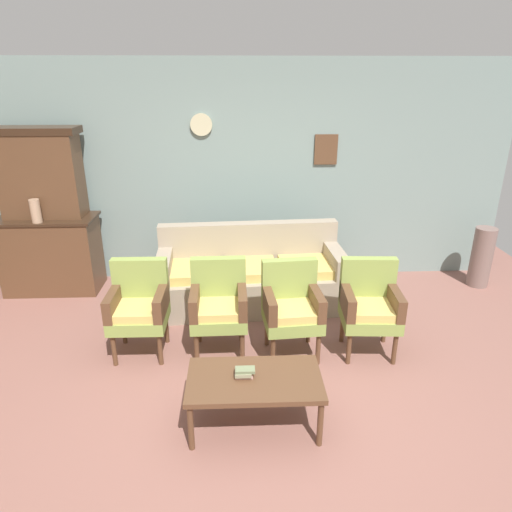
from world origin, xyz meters
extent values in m
plane|color=#84564C|center=(0.00, 0.00, 0.00)|extent=(7.68, 7.68, 0.00)
cube|color=gray|center=(0.00, 2.63, 1.35)|extent=(6.40, 0.06, 2.70)
cube|color=brown|center=(0.90, 2.58, 1.65)|extent=(0.28, 0.02, 0.36)
cylinder|color=beige|center=(-0.60, 2.58, 1.95)|extent=(0.26, 0.03, 0.26)
cube|color=brown|center=(-2.46, 2.25, 0.45)|extent=(1.10, 0.52, 0.90)
cube|color=#342115|center=(-2.46, 2.25, 0.92)|extent=(1.16, 0.55, 0.03)
cube|color=brown|center=(-2.46, 2.33, 1.41)|extent=(0.90, 0.36, 0.95)
cube|color=#342115|center=(-2.46, 2.33, 1.92)|extent=(0.99, 0.38, 0.08)
cylinder|color=tan|center=(-2.47, 2.07, 1.06)|extent=(0.11, 0.11, 0.27)
cube|color=gray|center=(-0.04, 1.72, 0.21)|extent=(2.13, 0.92, 0.42)
cube|color=gray|center=(-0.06, 2.04, 0.66)|extent=(2.09, 0.28, 0.48)
cube|color=gray|center=(0.92, 1.78, 0.54)|extent=(0.21, 0.81, 0.24)
cube|color=gray|center=(-1.01, 1.67, 0.54)|extent=(0.21, 0.81, 0.24)
cube|color=tan|center=(0.57, 1.72, 0.47)|extent=(0.59, 0.59, 0.10)
cube|color=tan|center=(-0.04, 1.68, 0.47)|extent=(0.59, 0.59, 0.10)
cube|color=tan|center=(-0.66, 1.65, 0.47)|extent=(0.59, 0.59, 0.10)
cube|color=#849947|center=(-1.12, 0.77, 0.38)|extent=(0.52, 0.48, 0.12)
cube|color=tan|center=(-1.12, 0.75, 0.47)|extent=(0.45, 0.41, 0.10)
cube|color=#849947|center=(-1.12, 0.97, 0.67)|extent=(0.52, 0.10, 0.46)
cube|color=brown|center=(-0.90, 0.77, 0.55)|extent=(0.08, 0.48, 0.22)
cube|color=brown|center=(-1.34, 0.77, 0.55)|extent=(0.08, 0.48, 0.22)
cylinder|color=brown|center=(-0.92, 0.58, 0.16)|extent=(0.04, 0.04, 0.32)
cylinder|color=brown|center=(-1.34, 0.58, 0.16)|extent=(0.04, 0.04, 0.32)
cylinder|color=brown|center=(-0.91, 0.96, 0.16)|extent=(0.04, 0.04, 0.32)
cylinder|color=brown|center=(-1.33, 0.96, 0.16)|extent=(0.04, 0.04, 0.32)
cube|color=#849947|center=(-0.38, 0.77, 0.38)|extent=(0.53, 0.49, 0.12)
cube|color=tan|center=(-0.37, 0.75, 0.47)|extent=(0.45, 0.42, 0.10)
cube|color=#849947|center=(-0.38, 0.97, 0.67)|extent=(0.52, 0.11, 0.46)
cube|color=brown|center=(-0.16, 0.77, 0.55)|extent=(0.09, 0.48, 0.22)
cube|color=brown|center=(-0.60, 0.76, 0.55)|extent=(0.09, 0.48, 0.22)
cylinder|color=brown|center=(-0.16, 0.58, 0.16)|extent=(0.04, 0.04, 0.32)
cylinder|color=brown|center=(-0.58, 0.57, 0.16)|extent=(0.04, 0.04, 0.32)
cylinder|color=brown|center=(-0.17, 0.96, 0.16)|extent=(0.04, 0.04, 0.32)
cylinder|color=brown|center=(-0.59, 0.95, 0.16)|extent=(0.04, 0.04, 0.32)
cube|color=#849947|center=(0.31, 0.70, 0.38)|extent=(0.56, 0.52, 0.12)
cube|color=tan|center=(0.31, 0.68, 0.47)|extent=(0.47, 0.44, 0.10)
cube|color=#849947|center=(0.29, 0.90, 0.67)|extent=(0.53, 0.14, 0.46)
cube|color=brown|center=(0.53, 0.72, 0.55)|extent=(0.12, 0.48, 0.22)
cube|color=brown|center=(0.09, 0.68, 0.55)|extent=(0.12, 0.48, 0.22)
cylinder|color=brown|center=(0.53, 0.53, 0.16)|extent=(0.04, 0.04, 0.32)
cylinder|color=brown|center=(0.12, 0.49, 0.16)|extent=(0.04, 0.04, 0.32)
cylinder|color=brown|center=(0.50, 0.91, 0.16)|extent=(0.04, 0.04, 0.32)
cylinder|color=brown|center=(0.08, 0.87, 0.16)|extent=(0.04, 0.04, 0.32)
cube|color=#849947|center=(1.04, 0.70, 0.38)|extent=(0.55, 0.51, 0.12)
cube|color=tan|center=(1.04, 0.68, 0.47)|extent=(0.46, 0.43, 0.10)
cube|color=#849947|center=(1.05, 0.90, 0.67)|extent=(0.52, 0.13, 0.46)
cube|color=brown|center=(1.26, 0.69, 0.55)|extent=(0.11, 0.48, 0.22)
cube|color=brown|center=(0.82, 0.71, 0.55)|extent=(0.11, 0.48, 0.22)
cylinder|color=brown|center=(1.24, 0.50, 0.16)|extent=(0.04, 0.04, 0.32)
cylinder|color=brown|center=(0.82, 0.52, 0.16)|extent=(0.04, 0.04, 0.32)
cylinder|color=brown|center=(1.26, 0.88, 0.16)|extent=(0.04, 0.04, 0.32)
cylinder|color=brown|center=(0.84, 0.90, 0.16)|extent=(0.04, 0.04, 0.32)
cube|color=brown|center=(-0.08, -0.23, 0.40)|extent=(1.00, 0.56, 0.04)
cylinder|color=brown|center=(-0.54, 0.01, 0.19)|extent=(0.04, 0.04, 0.38)
cylinder|color=brown|center=(0.38, 0.01, 0.19)|extent=(0.04, 0.04, 0.38)
cylinder|color=brown|center=(-0.54, -0.47, 0.19)|extent=(0.04, 0.04, 0.38)
cylinder|color=brown|center=(0.38, -0.47, 0.19)|extent=(0.04, 0.04, 0.38)
cube|color=tan|center=(-0.16, -0.20, 0.43)|extent=(0.13, 0.10, 0.02)
cube|color=gray|center=(-0.16, -0.21, 0.46)|extent=(0.12, 0.11, 0.03)
cube|color=#6D7754|center=(-0.15, -0.22, 0.48)|extent=(0.14, 0.08, 0.02)
cylinder|color=#796059|center=(2.85, 2.15, 0.38)|extent=(0.26, 0.26, 0.76)
camera|label=1|loc=(-0.18, -3.04, 2.51)|focal=32.23mm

